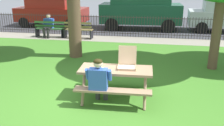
{
  "coord_description": "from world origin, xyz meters",
  "views": [
    {
      "loc": [
        1.51,
        -5.7,
        2.87
      ],
      "look_at": [
        0.41,
        0.62,
        0.75
      ],
      "focal_mm": 40.69,
      "sensor_mm": 36.0,
      "label": 1
    }
  ],
  "objects": [
    {
      "name": "parked_car_far_left",
      "position": [
        -5.07,
        9.64,
        1.01
      ],
      "size": [
        4.44,
        2.0,
        1.94
      ],
      "color": "maroon",
      "rests_on": "ground"
    },
    {
      "name": "pizza_slice_on_table",
      "position": [
        0.16,
        0.23,
        0.78
      ],
      "size": [
        0.27,
        0.32,
        0.02
      ],
      "color": "#EBCC56",
      "rests_on": "picnic_table_foreground"
    },
    {
      "name": "park_bench_center",
      "position": [
        -2.44,
        6.54,
        0.42
      ],
      "size": [
        1.61,
        0.51,
        0.85
      ],
      "color": "olive",
      "rests_on": "ground"
    },
    {
      "name": "ground",
      "position": [
        0.0,
        1.69,
        -0.01
      ],
      "size": [
        28.0,
        11.37,
        0.02
      ],
      "primitive_type": "cube",
      "color": "#3D7625"
    },
    {
      "name": "street_asphalt",
      "position": [
        0.0,
        11.04,
        -0.01
      ],
      "size": [
        28.0,
        7.34,
        0.01
      ],
      "primitive_type": "cube",
      "color": "#38383D"
    },
    {
      "name": "cobblestone_walkway",
      "position": [
        0.0,
        6.67,
        -0.0
      ],
      "size": [
        28.0,
        1.4,
        0.01
      ],
      "primitive_type": "cube",
      "color": "gray"
    },
    {
      "name": "picnic_table_foreground",
      "position": [
        0.59,
        0.15,
        0.6
      ],
      "size": [
        1.85,
        1.55,
        0.79
      ],
      "color": "#97775A",
      "rests_on": "ground"
    },
    {
      "name": "park_bench_left",
      "position": [
        -3.84,
        6.54,
        0.42
      ],
      "size": [
        1.61,
        0.49,
        0.85
      ],
      "color": "#2A5827",
      "rests_on": "ground"
    },
    {
      "name": "pizza_box_open",
      "position": [
        0.84,
        0.33,
        0.89
      ],
      "size": [
        0.49,
        0.54,
        0.51
      ],
      "color": "tan",
      "rests_on": "picnic_table_foreground"
    },
    {
      "name": "person_on_park_bench",
      "position": [
        -3.96,
        6.56,
        0.66
      ],
      "size": [
        0.62,
        0.6,
        1.19
      ],
      "color": "black",
      "rests_on": "ground"
    },
    {
      "name": "parked_car_left",
      "position": [
        0.56,
        9.64,
        1.31
      ],
      "size": [
        4.75,
        2.18,
        2.46
      ],
      "color": "#184A31",
      "rests_on": "ground"
    },
    {
      "name": "iron_fence_streetside",
      "position": [
        -0.0,
        7.37,
        0.56
      ],
      "size": [
        18.23,
        0.03,
        1.1
      ],
      "color": "#2D2823",
      "rests_on": "ground"
    },
    {
      "name": "adult_at_table",
      "position": [
        0.27,
        -0.37,
        0.66
      ],
      "size": [
        0.62,
        0.6,
        1.19
      ],
      "color": "#393939",
      "rests_on": "ground"
    }
  ]
}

